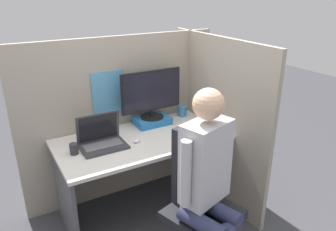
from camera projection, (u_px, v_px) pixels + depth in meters
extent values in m
cube|color=gray|center=(123.00, 118.00, 3.16)|extent=(1.96, 0.04, 1.58)
cube|color=#4C8EB7|center=(108.00, 94.00, 2.97)|extent=(0.31, 0.01, 0.42)
cube|color=#F4EA66|center=(113.00, 102.00, 3.02)|extent=(0.09, 0.01, 0.09)
cube|color=#EA9EC6|center=(123.00, 103.00, 3.08)|extent=(0.08, 0.01, 0.08)
cube|color=gray|center=(216.00, 120.00, 3.13)|extent=(0.04, 1.42, 1.58)
cube|color=beige|center=(141.00, 140.00, 2.86)|extent=(1.46, 0.76, 0.03)
cube|color=#4C4C51|center=(66.00, 200.00, 2.67)|extent=(0.03, 0.65, 0.71)
cube|color=#4C4C51|center=(204.00, 158.00, 3.32)|extent=(0.03, 0.65, 0.71)
cube|color=#236BAD|center=(152.00, 121.00, 3.14)|extent=(0.33, 0.23, 0.07)
cylinder|color=black|center=(152.00, 117.00, 3.13)|extent=(0.22, 0.22, 0.01)
cylinder|color=black|center=(152.00, 112.00, 3.11)|extent=(0.04, 0.04, 0.08)
cube|color=black|center=(151.00, 91.00, 3.03)|extent=(0.60, 0.02, 0.38)
cube|color=black|center=(152.00, 91.00, 3.02)|extent=(0.58, 0.00, 0.36)
cube|color=#2D2D33|center=(104.00, 147.00, 2.69)|extent=(0.37, 0.25, 0.02)
cube|color=#5B5B60|center=(103.00, 145.00, 2.70)|extent=(0.31, 0.14, 0.00)
cube|color=#2D2D33|center=(98.00, 127.00, 2.72)|extent=(0.37, 0.04, 0.25)
cube|color=black|center=(98.00, 127.00, 2.72)|extent=(0.32, 0.03, 0.22)
ellipsoid|color=silver|center=(137.00, 141.00, 2.78)|extent=(0.06, 0.04, 0.03)
cube|color=#A31919|center=(205.00, 125.00, 3.07)|extent=(0.04, 0.14, 0.04)
cone|color=orange|center=(177.00, 139.00, 2.81)|extent=(0.04, 0.10, 0.04)
cylinder|color=green|center=(174.00, 136.00, 2.86)|extent=(0.02, 0.02, 0.02)
cube|color=black|center=(203.00, 215.00, 2.34)|extent=(0.57, 0.57, 0.07)
cube|color=black|center=(193.00, 157.00, 2.45)|extent=(0.43, 0.17, 0.59)
cylinder|color=#282D4C|center=(202.00, 223.00, 2.13)|extent=(0.21, 0.37, 0.11)
cylinder|color=#282D4C|center=(218.00, 211.00, 2.25)|extent=(0.21, 0.37, 0.11)
cube|color=#B2B2B7|center=(206.00, 162.00, 2.18)|extent=(0.38, 0.29, 0.58)
sphere|color=#D8A884|center=(208.00, 104.00, 2.03)|extent=(0.20, 0.20, 0.20)
cylinder|color=#B2B2B7|center=(186.00, 174.00, 2.04)|extent=(0.07, 0.07, 0.46)
cylinder|color=#B2B2B7|center=(223.00, 151.00, 2.32)|extent=(0.07, 0.07, 0.46)
cylinder|color=teal|center=(182.00, 111.00, 3.33)|extent=(0.09, 0.09, 0.10)
cylinder|color=#28282D|center=(74.00, 149.00, 2.57)|extent=(0.07, 0.07, 0.09)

